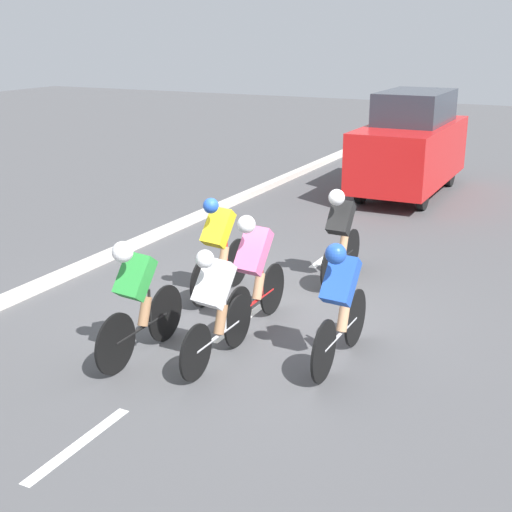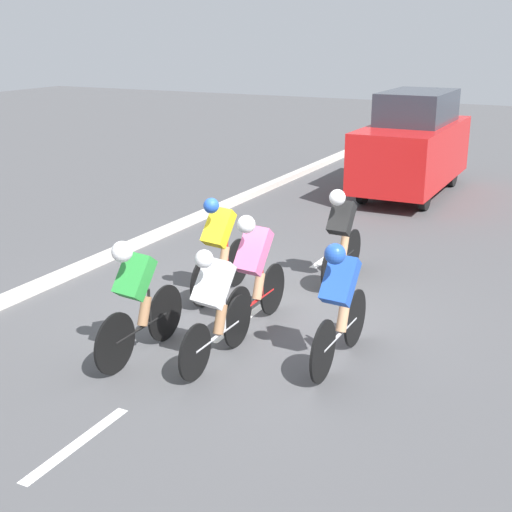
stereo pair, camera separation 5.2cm
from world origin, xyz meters
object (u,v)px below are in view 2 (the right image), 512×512
cyclist_white (215,303)px  support_car (413,144)px  cyclist_blue (340,300)px  cyclist_pink (254,269)px  cyclist_yellow (219,245)px  cyclist_black (341,231)px  cyclist_green (136,295)px

cyclist_white → support_car: support_car is taller
cyclist_blue → support_car: size_ratio=0.40×
cyclist_pink → support_car: size_ratio=0.39×
cyclist_yellow → cyclist_white: bearing=118.1°
cyclist_blue → cyclist_black: 2.86m
cyclist_pink → cyclist_black: size_ratio=1.01×
cyclist_pink → cyclist_green: 1.59m
cyclist_blue → cyclist_black: size_ratio=1.05×
cyclist_yellow → cyclist_pink: 1.24m
cyclist_white → cyclist_green: cyclist_green is taller
cyclist_green → support_car: (-0.51, -9.96, 0.37)m
cyclist_white → cyclist_black: size_ratio=0.97×
cyclist_blue → cyclist_pink: cyclist_pink is taller
cyclist_green → cyclist_yellow: bearing=-86.2°
cyclist_yellow → support_car: (-0.66, -7.80, 0.38)m
cyclist_white → support_car: 9.72m
cyclist_green → support_car: size_ratio=0.39×
cyclist_black → cyclist_white: bearing=85.3°
cyclist_pink → cyclist_green: bearing=59.6°
cyclist_white → cyclist_black: cyclist_black is taller
cyclist_yellow → cyclist_black: cyclist_yellow is taller
cyclist_yellow → cyclist_pink: cyclist_pink is taller
cyclist_pink → support_car: (0.29, -8.59, 0.34)m
cyclist_yellow → cyclist_green: cyclist_yellow is taller
cyclist_black → support_car: 6.44m
cyclist_white → cyclist_yellow: cyclist_yellow is taller
cyclist_blue → cyclist_black: bearing=-70.1°
cyclist_white → cyclist_black: 3.32m
cyclist_white → cyclist_black: (-0.27, -3.31, 0.03)m
cyclist_white → cyclist_black: bearing=-94.7°
cyclist_white → cyclist_blue: cyclist_blue is taller
cyclist_blue → cyclist_green: (2.12, 0.87, -0.01)m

